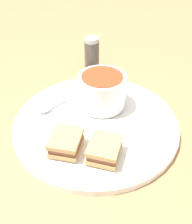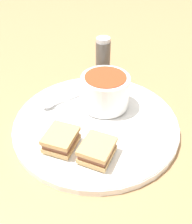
# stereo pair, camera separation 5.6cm
# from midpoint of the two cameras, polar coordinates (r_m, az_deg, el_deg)

# --- Properties ---
(ground_plane) EXTENTS (2.40, 2.40, 0.00)m
(ground_plane) POSITION_cam_midpoint_polar(r_m,az_deg,el_deg) (0.59, 2.74, -3.18)
(ground_plane) COLOR #9E754C
(plate) EXTENTS (0.36, 0.36, 0.02)m
(plate) POSITION_cam_midpoint_polar(r_m,az_deg,el_deg) (0.58, 2.77, -2.46)
(plate) COLOR white
(plate) RESTS_ON ground_plane
(soup_bowl) EXTENTS (0.11, 0.11, 0.08)m
(soup_bowl) POSITION_cam_midpoint_polar(r_m,az_deg,el_deg) (0.59, 4.98, 4.48)
(soup_bowl) COLOR white
(soup_bowl) RESTS_ON plate
(spoon) EXTENTS (0.07, 0.09, 0.01)m
(spoon) POSITION_cam_midpoint_polar(r_m,az_deg,el_deg) (0.61, -7.19, 1.67)
(spoon) COLOR silver
(spoon) RESTS_ON plate
(sandwich_half_near) EXTENTS (0.06, 0.07, 0.03)m
(sandwich_half_near) POSITION_cam_midpoint_polar(r_m,az_deg,el_deg) (0.51, -4.51, -6.09)
(sandwich_half_near) COLOR tan
(sandwich_half_near) RESTS_ON plate
(sandwich_half_far) EXTENTS (0.06, 0.07, 0.03)m
(sandwich_half_far) POSITION_cam_midpoint_polar(r_m,az_deg,el_deg) (0.49, 3.58, -8.39)
(sandwich_half_far) COLOR tan
(sandwich_half_far) RESTS_ON plate
(salt_shaker) EXTENTS (0.04, 0.04, 0.10)m
(salt_shaker) POSITION_cam_midpoint_polar(r_m,az_deg,el_deg) (0.76, 3.68, 12.23)
(salt_shaker) COLOR #4C4742
(salt_shaker) RESTS_ON ground_plane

